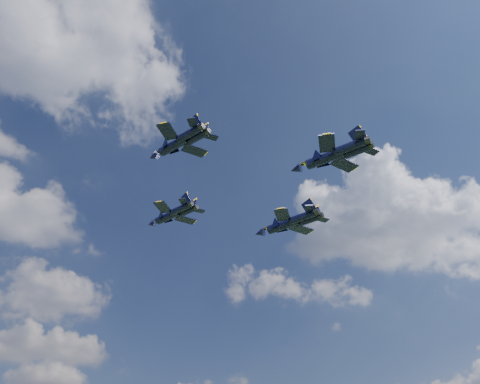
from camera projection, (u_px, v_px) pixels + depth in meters
The scene contains 4 objects.
jet_lead at pixel (167, 217), 103.41m from camera, with size 11.18×15.45×3.65m.
jet_left at pixel (172, 146), 78.10m from camera, with size 10.10×13.96×3.30m.
jet_right at pixel (281, 226), 106.74m from camera, with size 13.28×18.36×4.36m.
jet_slot at pixel (322, 159), 85.51m from camera, with size 12.30×16.85×4.03m.
Camera 1 is at (-39.52, -61.82, 9.86)m, focal length 35.00 mm.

